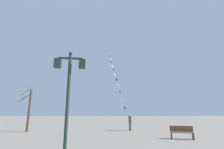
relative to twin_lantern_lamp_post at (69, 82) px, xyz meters
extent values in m
plane|color=gray|center=(2.31, 13.69, -3.12)|extent=(160.00, 160.00, 0.00)
cylinder|color=#1E2D23|center=(0.00, 0.00, -0.96)|extent=(0.14, 0.14, 4.33)
sphere|color=#1E2D23|center=(0.00, 0.00, 1.29)|extent=(0.16, 0.16, 0.16)
cube|color=#1E2D23|center=(0.00, 0.00, 1.06)|extent=(1.06, 0.08, 0.08)
cube|color=#1E2D23|center=(-0.53, 0.00, 0.81)|extent=(0.28, 0.28, 0.40)
cube|color=beige|center=(-0.53, 0.00, 0.81)|extent=(0.19, 0.19, 0.30)
cube|color=#1E2D23|center=(0.53, 0.00, 0.81)|extent=(0.28, 0.28, 0.40)
cube|color=beige|center=(0.53, 0.00, 0.81)|extent=(0.19, 0.19, 0.30)
cylinder|color=brown|center=(5.22, 11.55, -3.03)|extent=(0.06, 0.06, 0.18)
cylinder|color=silver|center=(5.16, 12.86, -1.81)|extent=(0.14, 2.63, 2.28)
cylinder|color=silver|center=(5.07, 14.88, -0.06)|extent=(0.09, 1.43, 1.24)
cylinder|color=silver|center=(5.00, 16.29, 1.17)|extent=(0.09, 1.43, 1.24)
cylinder|color=silver|center=(4.94, 17.71, 2.39)|extent=(0.09, 1.43, 1.24)
cylinder|color=silver|center=(4.87, 19.12, 3.62)|extent=(0.09, 1.43, 1.24)
cylinder|color=silver|center=(4.81, 20.54, 4.85)|extent=(0.09, 1.43, 1.24)
cylinder|color=silver|center=(4.74, 21.96, 6.08)|extent=(0.09, 1.43, 1.24)
cylinder|color=silver|center=(4.68, 23.37, 7.31)|extent=(0.09, 1.43, 1.24)
cylinder|color=silver|center=(4.61, 24.79, 8.53)|extent=(0.09, 1.43, 1.24)
cylinder|color=silver|center=(4.55, 26.20, 9.76)|extent=(0.09, 1.43, 1.24)
cylinder|color=silver|center=(4.48, 27.62, 10.99)|extent=(0.09, 1.43, 1.24)
cube|color=purple|center=(5.10, 14.17, -0.67)|extent=(0.52, 0.02, 0.52)
cylinder|color=purple|center=(5.10, 14.17, -1.02)|extent=(0.02, 0.06, 0.27)
cube|color=white|center=(5.04, 15.58, 0.55)|extent=(0.52, 0.09, 0.52)
cylinder|color=white|center=(5.04, 15.58, 0.20)|extent=(0.02, 0.05, 0.28)
cube|color=purple|center=(4.97, 17.00, 1.78)|extent=(0.52, 0.10, 0.52)
cylinder|color=purple|center=(4.97, 17.00, 1.40)|extent=(0.02, 0.04, 0.33)
cube|color=white|center=(4.91, 18.42, 3.01)|extent=(0.52, 0.07, 0.52)
cylinder|color=white|center=(4.91, 18.42, 2.65)|extent=(0.02, 0.04, 0.30)
cube|color=purple|center=(4.84, 19.83, 4.24)|extent=(0.52, 0.11, 0.52)
cylinder|color=purple|center=(4.84, 19.83, 3.85)|extent=(0.02, 0.03, 0.35)
cube|color=white|center=(4.78, 21.25, 5.46)|extent=(0.52, 0.04, 0.52)
cylinder|color=white|center=(4.78, 21.25, 5.08)|extent=(0.02, 0.02, 0.34)
cube|color=purple|center=(4.71, 22.66, 6.69)|extent=(0.52, 0.03, 0.52)
cylinder|color=purple|center=(4.71, 22.66, 6.33)|extent=(0.02, 0.02, 0.29)
cube|color=white|center=(4.65, 24.08, 7.92)|extent=(0.52, 0.10, 0.52)
cylinder|color=white|center=(4.65, 24.08, 7.50)|extent=(0.03, 0.06, 0.41)
cube|color=purple|center=(4.58, 25.50, 9.15)|extent=(0.52, 0.04, 0.52)
cylinder|color=purple|center=(4.58, 25.50, 8.75)|extent=(0.02, 0.03, 0.37)
cube|color=white|center=(4.52, 26.91, 10.38)|extent=(0.52, 0.05, 0.52)
cylinder|color=white|center=(4.52, 26.91, 10.03)|extent=(0.02, 0.03, 0.26)
cube|color=purple|center=(4.45, 28.33, 11.60)|extent=(0.52, 0.07, 0.52)
cylinder|color=purple|center=(4.45, 28.33, 11.21)|extent=(0.02, 0.05, 0.37)
cube|color=brown|center=(4.97, 10.57, -2.67)|extent=(0.21, 0.30, 0.90)
cube|color=#3F3F47|center=(4.97, 10.57, -1.94)|extent=(0.25, 0.38, 0.60)
sphere|color=tan|center=(4.97, 10.57, -1.52)|extent=(0.22, 0.22, 0.22)
cylinder|color=#3F3F47|center=(4.97, 10.79, -1.77)|extent=(0.10, 0.39, 0.50)
cylinder|color=#4C3826|center=(-5.44, 10.77, -1.04)|extent=(0.24, 0.24, 4.17)
cylinder|color=#4C3826|center=(-5.92, 10.46, 0.19)|extent=(1.05, 0.71, 1.02)
cylinder|color=#4C3826|center=(-5.84, 10.76, 0.36)|extent=(0.84, 0.10, 0.55)
cylinder|color=#4C3826|center=(-5.75, 10.39, 0.88)|extent=(0.71, 0.86, 0.93)
cube|color=brown|center=(7.42, 4.63, -2.67)|extent=(1.64, 1.00, 0.04)
cube|color=brown|center=(7.50, 4.82, -2.43)|extent=(1.49, 0.65, 0.40)
cube|color=#262628|center=(6.76, 4.90, -2.90)|extent=(0.22, 0.38, 0.45)
cube|color=#262628|center=(8.09, 4.35, -2.90)|extent=(0.22, 0.38, 0.45)
camera|label=1|loc=(1.08, -7.00, -1.30)|focal=26.02mm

